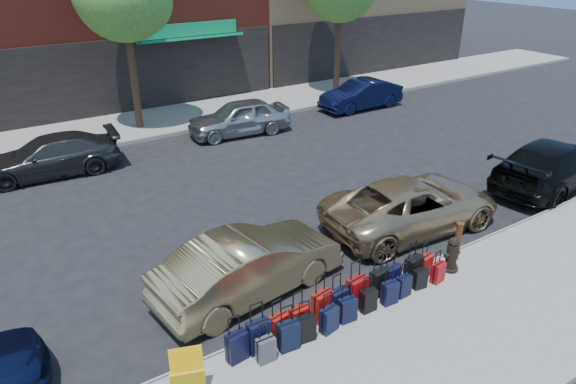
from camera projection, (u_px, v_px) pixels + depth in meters
ground at (234, 224)px, 14.42m from camera, size 120.00×120.00×0.00m
sidewalk_near at (396, 365)px, 9.48m from camera, size 60.00×4.00×0.15m
sidewalk_far at (125, 127)px, 21.95m from camera, size 60.00×4.00×0.15m
curb_near at (330, 307)px, 11.00m from camera, size 60.00×0.08×0.15m
curb_far at (141, 140)px, 20.42m from camera, size 60.00×0.08×0.15m
suitcase_front_0 at (237, 347)px, 9.38m from camera, size 0.42×0.25×0.96m
suitcase_front_1 at (259, 336)px, 9.59m from camera, size 0.45×0.25×1.06m
suitcase_front_2 at (279, 327)px, 9.90m from camera, size 0.39×0.25×0.88m
suitcase_front_3 at (299, 320)px, 10.07m from camera, size 0.39×0.22×0.92m
suitcase_front_4 at (322, 306)px, 10.40m from camera, size 0.46×0.30×1.04m
suitcase_front_5 at (338, 302)px, 10.55m from camera, size 0.42×0.26×0.95m
suitcase_front_6 at (357, 292)px, 10.80m from camera, size 0.47×0.29×1.08m
suitcase_front_7 at (379, 283)px, 11.14m from camera, size 0.44×0.28×1.01m
suitcase_front_8 at (391, 278)px, 11.31m from camera, size 0.41×0.24×0.98m
suitcase_front_9 at (413, 270)px, 11.56m from camera, size 0.47×0.31×1.05m
suitcase_front_10 at (425, 266)px, 11.79m from camera, size 0.39×0.27×0.87m
suitcase_back_1 at (266, 350)px, 9.37m from camera, size 0.35×0.21×0.82m
suitcase_back_2 at (288, 336)px, 9.64m from camera, size 0.42×0.27×0.95m
suitcase_back_3 at (306, 328)px, 9.87m from camera, size 0.39×0.26×0.88m
suitcase_back_4 at (329, 320)px, 10.10m from camera, size 0.40×0.28×0.88m
suitcase_back_5 at (347, 310)px, 10.38m from camera, size 0.38×0.24×0.86m
suitcase_back_6 at (368, 300)px, 10.67m from camera, size 0.35×0.21×0.83m
suitcase_back_7 at (390, 293)px, 10.90m from camera, size 0.37×0.23×0.85m
suitcase_back_8 at (403, 286)px, 11.13m from camera, size 0.35×0.21×0.81m
suitcase_back_9 at (420, 279)px, 11.40m from camera, size 0.34×0.23×0.77m
suitcase_back_10 at (438, 272)px, 11.61m from camera, size 0.35×0.24×0.78m
fire_hydrant at (452, 255)px, 11.98m from camera, size 0.44×0.39×0.86m
bollard at (458, 240)px, 12.37m from camera, size 0.18×0.18×0.98m
display_rack at (188, 383)px, 8.36m from camera, size 0.71×0.75×0.98m
car_near_1 at (249, 265)px, 11.29m from camera, size 4.58×2.09×1.46m
car_near_2 at (412, 204)px, 13.98m from camera, size 5.25×2.75×1.41m
car_near_3 at (553, 164)px, 16.42m from camera, size 5.42×2.74×1.51m
car_far_1 at (49, 156)px, 17.30m from camera, size 4.69×2.19×1.32m
car_far_2 at (239, 117)px, 21.03m from camera, size 4.37×2.14×1.43m
car_far_3 at (361, 95)px, 24.39m from camera, size 4.14×1.46×1.36m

